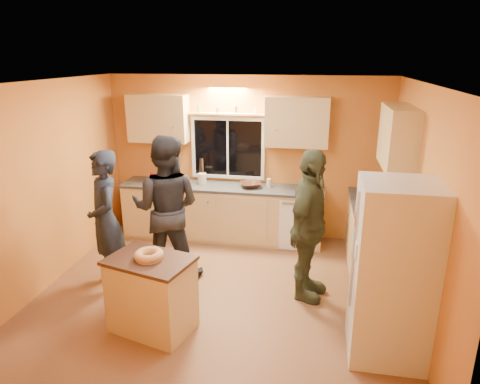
% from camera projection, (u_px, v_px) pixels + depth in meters
% --- Properties ---
extents(ground, '(4.50, 4.50, 0.00)m').
position_uv_depth(ground, '(220.00, 293.00, 5.44)').
color(ground, brown).
rests_on(ground, ground).
extents(room_shell, '(4.54, 4.04, 2.61)m').
position_uv_depth(room_shell, '(235.00, 162.00, 5.31)').
color(room_shell, '#C87A33').
rests_on(room_shell, ground).
extents(back_counter, '(4.23, 0.62, 0.90)m').
position_uv_depth(back_counter, '(244.00, 213.00, 6.89)').
color(back_counter, tan).
rests_on(back_counter, ground).
extents(right_counter, '(0.62, 1.84, 0.90)m').
position_uv_depth(right_counter, '(378.00, 256.00, 5.44)').
color(right_counter, tan).
rests_on(right_counter, ground).
extents(refrigerator, '(0.72, 0.70, 1.80)m').
position_uv_depth(refrigerator, '(392.00, 273.00, 4.09)').
color(refrigerator, silver).
rests_on(refrigerator, ground).
extents(island, '(1.00, 0.81, 0.85)m').
position_uv_depth(island, '(152.00, 294.00, 4.61)').
color(island, tan).
rests_on(island, ground).
extents(bundt_pastry, '(0.31, 0.31, 0.09)m').
position_uv_depth(bundt_pastry, '(149.00, 255.00, 4.47)').
color(bundt_pastry, tan).
rests_on(bundt_pastry, island).
extents(person_left, '(0.74, 0.78, 1.79)m').
position_uv_depth(person_left, '(106.00, 220.00, 5.40)').
color(person_left, black).
rests_on(person_left, ground).
extents(person_center, '(0.98, 0.78, 1.94)m').
position_uv_depth(person_center, '(166.00, 208.00, 5.61)').
color(person_center, black).
rests_on(person_center, ground).
extents(person_right, '(0.72, 1.18, 1.87)m').
position_uv_depth(person_right, '(309.00, 226.00, 5.10)').
color(person_right, '#2E3320').
rests_on(person_right, ground).
extents(mixing_bowl, '(0.43, 0.43, 0.08)m').
position_uv_depth(mixing_bowl, '(251.00, 185.00, 6.72)').
color(mixing_bowl, black).
rests_on(mixing_bowl, back_counter).
extents(utensil_crock, '(0.14, 0.14, 0.17)m').
position_uv_depth(utensil_crock, '(202.00, 179.00, 6.90)').
color(utensil_crock, beige).
rests_on(utensil_crock, back_counter).
extents(potted_plant, '(0.30, 0.26, 0.31)m').
position_uv_depth(potted_plant, '(390.00, 233.00, 4.62)').
color(potted_plant, gray).
rests_on(potted_plant, right_counter).
extents(red_box, '(0.17, 0.13, 0.07)m').
position_uv_depth(red_box, '(374.00, 202.00, 5.94)').
color(red_box, '#B01B2A').
rests_on(red_box, right_counter).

